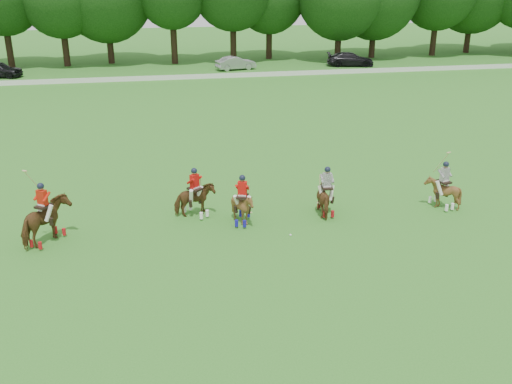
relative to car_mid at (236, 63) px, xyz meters
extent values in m
plane|color=#2D7320|center=(-5.95, -42.50, -0.68)|extent=(180.00, 180.00, 0.00)
cylinder|color=black|center=(-23.38, 6.42, 1.81)|extent=(0.70, 0.70, 4.98)
cylinder|color=black|center=(-17.58, 5.99, 1.64)|extent=(0.70, 0.70, 4.64)
cylinder|color=black|center=(-12.94, 7.02, 1.47)|extent=(0.70, 0.70, 4.31)
cylinder|color=black|center=(-5.98, 5.50, 1.94)|extent=(0.70, 0.70, 5.24)
cylinder|color=black|center=(0.68, 5.74, 1.91)|extent=(0.70, 0.70, 5.19)
cylinder|color=black|center=(5.11, 7.12, 1.56)|extent=(0.70, 0.70, 4.48)
cylinder|color=black|center=(12.59, 4.32, 1.42)|extent=(0.70, 0.70, 4.21)
cylinder|color=black|center=(17.30, 5.67, 1.35)|extent=(0.70, 0.70, 4.07)
cylinder|color=black|center=(25.21, 5.88, 1.71)|extent=(0.70, 0.70, 4.79)
cylinder|color=black|center=(30.65, 7.42, 1.54)|extent=(0.70, 0.70, 4.44)
cube|color=white|center=(-5.95, -4.50, -0.46)|extent=(120.00, 0.10, 0.44)
imported|color=#9F9EA4|center=(0.00, 0.00, 0.00)|extent=(4.37, 2.37, 1.37)
imported|color=black|center=(12.59, 0.00, 0.04)|extent=(5.34, 3.08, 1.46)
imported|color=#4F3015|center=(-13.59, -38.52, 0.21)|extent=(1.99, 2.28, 1.78)
cube|color=black|center=(-13.59, -38.52, 0.86)|extent=(0.68, 0.71, 0.08)
cylinder|color=tan|center=(-13.84, -38.35, 1.78)|extent=(0.46, 0.65, 1.08)
imported|color=#4F3015|center=(-7.74, -37.06, 0.04)|extent=(1.88, 1.84, 1.44)
cube|color=black|center=(-7.74, -37.06, 0.56)|extent=(0.69, 0.71, 0.08)
cylinder|color=tan|center=(-7.50, -36.88, 0.48)|extent=(0.15, 0.19, 1.29)
imported|color=#4F3015|center=(-5.89, -38.19, 0.01)|extent=(1.48, 1.57, 1.40)
cube|color=black|center=(-5.89, -38.19, 0.52)|extent=(0.60, 0.67, 0.08)
cylinder|color=tan|center=(-5.61, -38.29, 0.44)|extent=(0.10, 0.21, 1.29)
imported|color=#4F3015|center=(-2.21, -37.93, 0.03)|extent=(0.87, 1.73, 1.43)
cube|color=black|center=(-2.21, -37.93, 0.55)|extent=(0.47, 0.58, 0.08)
cylinder|color=tan|center=(-2.51, -37.91, 0.47)|extent=(0.04, 0.21, 1.29)
imported|color=#4F3015|center=(3.04, -38.24, 0.02)|extent=(1.44, 1.54, 1.42)
cube|color=black|center=(3.04, -38.24, 0.54)|extent=(0.57, 0.66, 0.08)
cylinder|color=tan|center=(2.75, -38.32, 1.46)|extent=(0.23, 0.75, 1.08)
sphere|color=white|center=(-4.24, -39.77, -0.64)|extent=(0.09, 0.09, 0.09)
camera|label=1|loc=(-9.52, -59.54, 9.23)|focal=40.00mm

